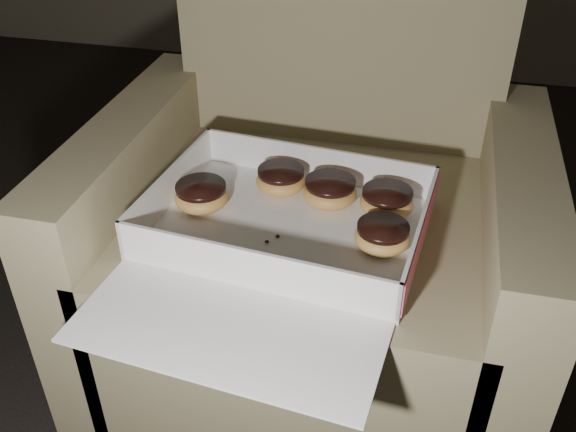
% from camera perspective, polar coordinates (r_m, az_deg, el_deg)
% --- Properties ---
extents(armchair, '(0.80, 0.67, 0.83)m').
position_cam_1_polar(armchair, '(1.23, 2.40, -1.94)').
color(armchair, '#867A55').
rests_on(armchair, floor).
extents(bakery_box, '(0.48, 0.55, 0.07)m').
position_cam_1_polar(bakery_box, '(1.02, -0.67, -2.06)').
color(bakery_box, white).
rests_on(bakery_box, armchair).
extents(donut_a, '(0.09, 0.09, 0.05)m').
position_cam_1_polar(donut_a, '(1.11, 3.76, 2.21)').
color(donut_a, '#E2994F').
rests_on(donut_a, bakery_box).
extents(donut_b, '(0.09, 0.09, 0.04)m').
position_cam_1_polar(donut_b, '(1.01, 8.39, -1.76)').
color(donut_b, '#E2994F').
rests_on(donut_b, bakery_box).
extents(donut_c, '(0.09, 0.09, 0.05)m').
position_cam_1_polar(donut_c, '(1.10, -7.71, 1.81)').
color(donut_c, '#E2994F').
rests_on(donut_c, bakery_box).
extents(donut_d, '(0.09, 0.09, 0.04)m').
position_cam_1_polar(donut_d, '(1.14, -0.63, 3.30)').
color(donut_d, '#E2994F').
rests_on(donut_d, bakery_box).
extents(donut_e, '(0.09, 0.09, 0.05)m').
position_cam_1_polar(donut_e, '(1.09, 8.77, 1.31)').
color(donut_e, '#E2994F').
rests_on(donut_e, bakery_box).
extents(crumb_a, '(0.01, 0.01, 0.00)m').
position_cam_1_polar(crumb_a, '(1.01, 7.12, -3.06)').
color(crumb_a, black).
rests_on(crumb_a, bakery_box).
extents(crumb_b, '(0.01, 0.01, 0.00)m').
position_cam_1_polar(crumb_b, '(1.04, -0.92, -1.80)').
color(crumb_b, black).
rests_on(crumb_b, bakery_box).
extents(crumb_c, '(0.01, 0.01, 0.00)m').
position_cam_1_polar(crumb_c, '(0.97, 2.40, -4.77)').
color(crumb_c, black).
rests_on(crumb_c, bakery_box).
extents(crumb_d, '(0.01, 0.01, 0.00)m').
position_cam_1_polar(crumb_d, '(1.02, -1.89, -2.28)').
color(crumb_d, black).
rests_on(crumb_d, bakery_box).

